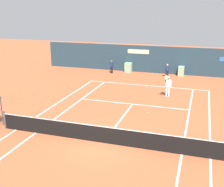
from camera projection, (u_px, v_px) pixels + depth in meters
The scene contains 8 objects.
ground_plane at pixel (107, 138), 15.26m from camera, with size 80.00×80.00×0.01m.
tennis_net at pixel (103, 134), 14.59m from camera, with size 12.10×0.10×1.07m.
sponsor_back_wall at pixel (157, 60), 29.79m from camera, with size 25.00×1.02×2.84m.
player_on_baseline at pixel (168, 85), 22.06m from camera, with size 0.52×0.75×1.82m.
ball_kid_left_post at pixel (112, 66), 29.83m from camera, with size 0.45×0.22×1.37m.
ball_kid_right_post at pixel (167, 70), 28.15m from camera, with size 0.45×0.20×1.34m.
tennis_ball_mid_court at pixel (148, 113), 18.76m from camera, with size 0.07×0.07×0.07m, color #CCE033.
tennis_ball_near_service_line at pixel (117, 104), 20.50m from camera, with size 0.07×0.07×0.07m, color #CCE033.
Camera 1 is at (4.52, -12.55, 6.78)m, focal length 45.52 mm.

